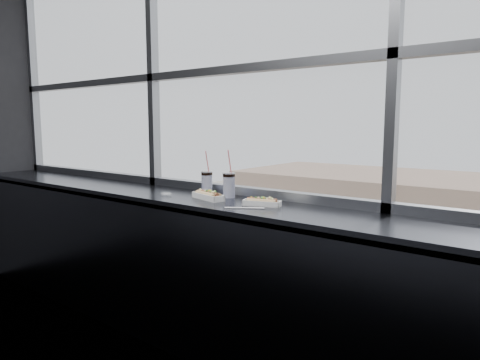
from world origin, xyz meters
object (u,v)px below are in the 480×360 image
Objects in this scene: hotdog_tray_right at (262,202)px; car_far_a at (340,293)px; loose_straw at (244,208)px; tree_left at (375,255)px; wrapper at (166,194)px; pedestrian_a at (423,292)px; soda_cup_right at (229,184)px; hotdog_tray_left at (208,195)px; soda_cup_left at (207,181)px; car_near_a at (222,320)px.

hotdog_tray_right is 28.46m from car_far_a.
loose_straw reaches higher than tree_left.
hotdog_tray_right is at bearing 6.50° from wrapper.
car_far_a is 5.80m from pedestrian_a.
tree_left is (-8.72, 28.16, -9.19)m from soda_cup_right.
pedestrian_a is (-4.72, 27.98, -10.95)m from wrapper.
soda_cup_right is at bearing 81.38° from hotdog_tray_left.
loose_straw reaches higher than car_far_a.
loose_straw is (0.33, -0.26, -0.09)m from soda_cup_right.
pedestrian_a is at bearing 100.02° from soda_cup_left.
car_near_a is (-13.43, 16.31, -10.96)m from hotdog_tray_left.
soda_cup_left reaches higher than tree_left.
soda_cup_left is 0.14× the size of pedestrian_a.
soda_cup_right is 0.15× the size of pedestrian_a.
soda_cup_left is at bearing -79.98° from pedestrian_a.
loose_straw is at bearing -27.14° from soda_cup_left.
car_near_a is (-13.08, 16.37, -10.95)m from wrapper.
loose_straw reaches higher than car_near_a.
loose_straw is 30.59m from pedestrian_a.
loose_straw is at bearing -4.10° from wrapper.
soda_cup_right is 0.05× the size of car_far_a.
car_near_a is at bearing 128.63° from wrapper.
loose_straw is at bearing -157.15° from car_far_a.
hotdog_tray_right is at bearing -72.19° from tree_left.
wrapper is (-0.19, -0.23, -0.08)m from soda_cup_left.
wrapper is 0.01× the size of car_far_a.
hotdog_tray_left is 0.04× the size of car_far_a.
tree_left is at bearing 122.33° from hotdog_tray_left.
hotdog_tray_left is 1.16× the size of hotdog_tray_right.
car_near_a is (-13.50, 16.16, -11.03)m from soda_cup_right.
hotdog_tray_left reaches higher than car_near_a.
soda_cup_left is at bearing 148.78° from hotdog_tray_left.
soda_cup_right is at bearing -72.79° from tree_left.
loose_straw is 0.11× the size of pedestrian_a.
pedestrian_a is at bearing 84.01° from hotdog_tray_right.
wrapper is at bearing -134.27° from car_near_a.
tree_left is (0.94, 4.00, 1.84)m from car_far_a.
pedestrian_a is at bearing -50.80° from car_far_a.
car_near_a is at bearing 144.80° from hotdog_tray_left.
soda_cup_right reaches higher than wrapper.
car_far_a reaches higher than car_near_a.
tree_left is at bearing 173.90° from pedestrian_a.
hotdog_tray_left reaches higher than loose_straw.
soda_cup_left reaches higher than wrapper.
car_far_a is at bearing 95.30° from hotdog_tray_right.
hotdog_tray_left reaches higher than hotdog_tray_right.
hotdog_tray_left is at bearing -72.99° from tree_left.
soda_cup_left is 0.23m from soda_cup_right.
car_near_a is 13.05m from tree_left.
car_far_a is at bearing 110.78° from wrapper.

